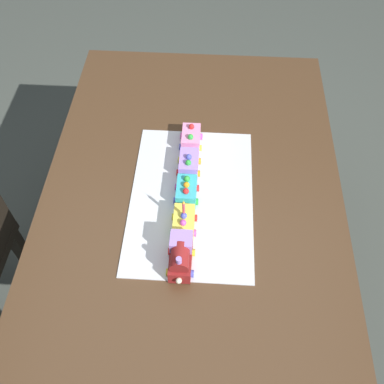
{
  "coord_description": "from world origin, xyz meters",
  "views": [
    {
      "loc": [
        -0.92,
        -0.05,
        1.9
      ],
      "look_at": [
        -0.08,
        -0.0,
        0.77
      ],
      "focal_mm": 40.71,
      "sensor_mm": 36.0,
      "label": 1
    }
  ],
  "objects_px": {
    "dining_table": "(193,198)",
    "birthday_candle": "(184,207)",
    "cake_car_hopper_lemon": "(184,222)",
    "cake_locomotive": "(181,256)",
    "cake_car_tanker_bubblegum": "(191,138)",
    "cake_car_caboose_turquoise": "(186,191)",
    "cake_car_gondola_lavender": "(189,164)"
  },
  "relations": [
    {
      "from": "birthday_candle",
      "to": "cake_locomotive",
      "type": "bearing_deg",
      "value": 180.0
    },
    {
      "from": "cake_car_hopper_lemon",
      "to": "cake_car_tanker_bubblegum",
      "type": "distance_m",
      "value": 0.35
    },
    {
      "from": "cake_car_hopper_lemon",
      "to": "cake_car_caboose_turquoise",
      "type": "height_order",
      "value": "same"
    },
    {
      "from": "cake_car_tanker_bubblegum",
      "to": "birthday_candle",
      "type": "relative_size",
      "value": 1.66
    },
    {
      "from": "cake_car_hopper_lemon",
      "to": "cake_car_caboose_turquoise",
      "type": "distance_m",
      "value": 0.12
    },
    {
      "from": "cake_locomotive",
      "to": "cake_car_tanker_bubblegum",
      "type": "xyz_separation_m",
      "value": [
        0.48,
        0.0,
        -0.02
      ]
    },
    {
      "from": "cake_car_tanker_bubblegum",
      "to": "birthday_candle",
      "type": "bearing_deg",
      "value": -180.0
    },
    {
      "from": "dining_table",
      "to": "cake_car_hopper_lemon",
      "type": "relative_size",
      "value": 14.0
    },
    {
      "from": "cake_car_gondola_lavender",
      "to": "cake_locomotive",
      "type": "bearing_deg",
      "value": -180.0
    },
    {
      "from": "dining_table",
      "to": "cake_locomotive",
      "type": "relative_size",
      "value": 10.0
    },
    {
      "from": "cake_car_gondola_lavender",
      "to": "cake_car_tanker_bubblegum",
      "type": "bearing_deg",
      "value": 0.0
    },
    {
      "from": "cake_car_caboose_turquoise",
      "to": "birthday_candle",
      "type": "xyz_separation_m",
      "value": [
        -0.11,
        -0.0,
        0.07
      ]
    },
    {
      "from": "cake_car_caboose_turquoise",
      "to": "cake_car_tanker_bubblegum",
      "type": "height_order",
      "value": "same"
    },
    {
      "from": "cake_car_hopper_lemon",
      "to": "birthday_candle",
      "type": "bearing_deg",
      "value": -0.0
    },
    {
      "from": "cake_car_hopper_lemon",
      "to": "birthday_candle",
      "type": "xyz_separation_m",
      "value": [
        0.01,
        -0.0,
        0.07
      ]
    },
    {
      "from": "cake_car_caboose_turquoise",
      "to": "cake_car_tanker_bubblegum",
      "type": "xyz_separation_m",
      "value": [
        0.24,
        0.0,
        -0.0
      ]
    },
    {
      "from": "cake_locomotive",
      "to": "birthday_candle",
      "type": "distance_m",
      "value": 0.15
    },
    {
      "from": "dining_table",
      "to": "cake_car_tanker_bubblegum",
      "type": "height_order",
      "value": "cake_car_tanker_bubblegum"
    },
    {
      "from": "cake_car_tanker_bubblegum",
      "to": "cake_car_caboose_turquoise",
      "type": "bearing_deg",
      "value": 180.0
    },
    {
      "from": "cake_car_gondola_lavender",
      "to": "cake_car_tanker_bubblegum",
      "type": "relative_size",
      "value": 1.0
    },
    {
      "from": "dining_table",
      "to": "cake_car_hopper_lemon",
      "type": "xyz_separation_m",
      "value": [
        -0.19,
        0.02,
        0.14
      ]
    },
    {
      "from": "cake_locomotive",
      "to": "birthday_candle",
      "type": "relative_size",
      "value": 2.32
    },
    {
      "from": "cake_locomotive",
      "to": "cake_car_tanker_bubblegum",
      "type": "height_order",
      "value": "cake_locomotive"
    },
    {
      "from": "cake_car_hopper_lemon",
      "to": "cake_car_tanker_bubblegum",
      "type": "bearing_deg",
      "value": 0.0
    },
    {
      "from": "cake_locomotive",
      "to": "birthday_candle",
      "type": "bearing_deg",
      "value": 0.0
    },
    {
      "from": "dining_table",
      "to": "cake_car_caboose_turquoise",
      "type": "distance_m",
      "value": 0.16
    },
    {
      "from": "dining_table",
      "to": "cake_car_gondola_lavender",
      "type": "distance_m",
      "value": 0.15
    },
    {
      "from": "dining_table",
      "to": "birthday_candle",
      "type": "distance_m",
      "value": 0.28
    },
    {
      "from": "cake_car_hopper_lemon",
      "to": "cake_car_caboose_turquoise",
      "type": "relative_size",
      "value": 1.0
    },
    {
      "from": "dining_table",
      "to": "cake_locomotive",
      "type": "bearing_deg",
      "value": 177.0
    },
    {
      "from": "dining_table",
      "to": "birthday_candle",
      "type": "relative_size",
      "value": 23.23
    },
    {
      "from": "cake_car_gondola_lavender",
      "to": "birthday_candle",
      "type": "height_order",
      "value": "birthday_candle"
    }
  ]
}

